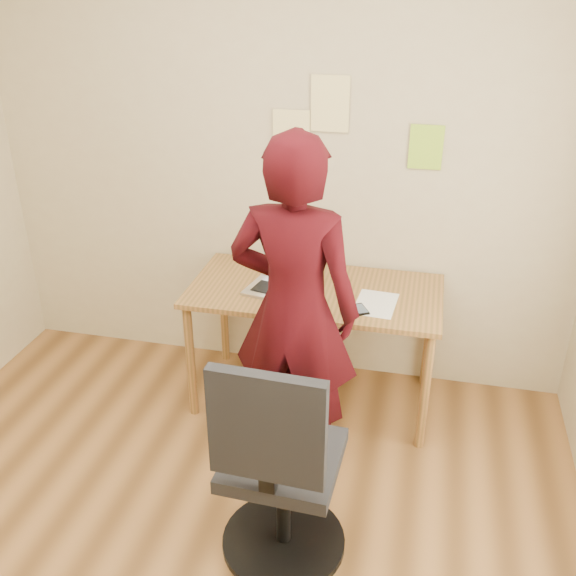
% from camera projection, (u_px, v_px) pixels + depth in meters
% --- Properties ---
extents(room, '(3.58, 3.58, 2.78)m').
position_uv_depth(room, '(156.00, 299.00, 2.15)').
color(room, brown).
rests_on(room, ground).
extents(desk, '(1.40, 0.70, 0.74)m').
position_uv_depth(desk, '(315.00, 303.00, 3.61)').
color(desk, '#9C6A36').
rests_on(desk, ground).
extents(laptop, '(0.41, 0.38, 0.26)m').
position_uv_depth(laptop, '(284.00, 279.00, 3.56)').
color(laptop, silver).
rests_on(laptop, desk).
extents(paper_sheet, '(0.23, 0.31, 0.00)m').
position_uv_depth(paper_sheet, '(376.00, 304.00, 3.41)').
color(paper_sheet, white).
rests_on(paper_sheet, desk).
extents(phone, '(0.11, 0.13, 0.01)m').
position_uv_depth(phone, '(360.00, 309.00, 3.35)').
color(phone, black).
rests_on(phone, desk).
extents(wall_note_left, '(0.21, 0.00, 0.30)m').
position_uv_depth(wall_note_left, '(291.00, 137.00, 3.59)').
color(wall_note_left, '#FBE796').
rests_on(wall_note_left, room).
extents(wall_note_mid, '(0.21, 0.00, 0.30)m').
position_uv_depth(wall_note_mid, '(330.00, 104.00, 3.46)').
color(wall_note_mid, '#FBE796').
rests_on(wall_note_mid, room).
extents(wall_note_right, '(0.18, 0.00, 0.24)m').
position_uv_depth(wall_note_right, '(426.00, 147.00, 3.45)').
color(wall_note_right, '#A4DD31').
rests_on(wall_note_right, room).
extents(office_chair, '(0.56, 0.56, 1.07)m').
position_uv_depth(office_chair, '(279.00, 477.00, 2.65)').
color(office_chair, black).
rests_on(office_chair, ground).
extents(person, '(0.67, 0.47, 1.75)m').
position_uv_depth(person, '(294.00, 311.00, 3.06)').
color(person, '#34070B').
rests_on(person, ground).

